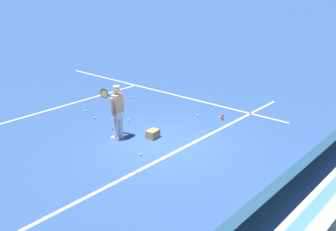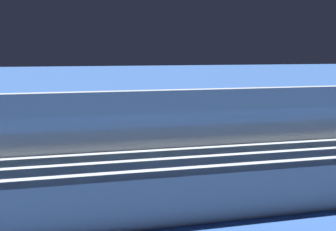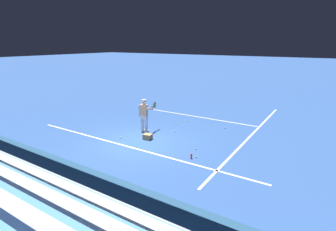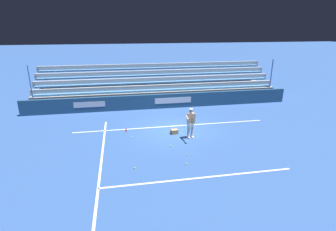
{
  "view_description": "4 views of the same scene",
  "coord_description": "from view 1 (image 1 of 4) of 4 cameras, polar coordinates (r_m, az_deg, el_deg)",
  "views": [
    {
      "loc": [
        -8.24,
        -7.06,
        4.87
      ],
      "look_at": [
        -0.2,
        -0.18,
        1.04
      ],
      "focal_mm": 42.0,
      "sensor_mm": 36.0,
      "label": 1
    },
    {
      "loc": [
        -4.54,
        -15.72,
        3.69
      ],
      "look_at": [
        -0.87,
        -0.33,
        1.06
      ],
      "focal_mm": 42.0,
      "sensor_mm": 36.0,
      "label": 2
    },
    {
      "loc": [
        7.23,
        -8.66,
        4.48
      ],
      "look_at": [
        0.7,
        1.56,
        1.07
      ],
      "focal_mm": 28.0,
      "sensor_mm": 36.0,
      "label": 3
    },
    {
      "loc": [
        3.01,
        14.54,
        6.0
      ],
      "look_at": [
        0.62,
        1.53,
        1.44
      ],
      "focal_mm": 28.0,
      "sensor_mm": 36.0,
      "label": 4
    }
  ],
  "objects": [
    {
      "name": "ball_box_cardboard",
      "position": [
        12.33,
        -2.22,
        -2.7
      ],
      "size": [
        0.43,
        0.35,
        0.26
      ],
      "primitive_type": "cube",
      "rotation": [
        0.0,
        0.0,
        0.12
      ],
      "color": "#A87F51",
      "rests_on": "ground"
    },
    {
      "name": "tennis_ball_by_box",
      "position": [
        14.25,
        4.28,
        0.01
      ],
      "size": [
        0.07,
        0.07,
        0.07
      ],
      "primitive_type": "sphere",
      "color": "#CCE533",
      "rests_on": "ground"
    },
    {
      "name": "tennis_ball_far_right",
      "position": [
        11.23,
        -4.01,
        -5.64
      ],
      "size": [
        0.07,
        0.07,
        0.07
      ],
      "primitive_type": "sphere",
      "color": "#CCE533",
      "rests_on": "ground"
    },
    {
      "name": "water_bottle",
      "position": [
        13.94,
        7.9,
        -0.25
      ],
      "size": [
        0.07,
        0.07,
        0.22
      ],
      "primitive_type": "cylinder",
      "color": "#EA4C33",
      "rests_on": "ground"
    },
    {
      "name": "court_sideline_white",
      "position": [
        17.28,
        -1.23,
        3.55
      ],
      "size": [
        0.1,
        12.0,
        0.01
      ],
      "primitive_type": "cube",
      "color": "white",
      "rests_on": "ground"
    },
    {
      "name": "tennis_player",
      "position": [
        12.08,
        -7.4,
        0.53
      ],
      "size": [
        0.59,
        1.04,
        1.71
      ],
      "color": "silver",
      "rests_on": "ground"
    },
    {
      "name": "tennis_ball_far_left",
      "position": [
        13.82,
        -5.75,
        -0.67
      ],
      "size": [
        0.07,
        0.07,
        0.07
      ],
      "primitive_type": "sphere",
      "color": "#CCE533",
      "rests_on": "ground"
    },
    {
      "name": "tennis_ball_stray_back",
      "position": [
        15.0,
        -11.84,
        0.66
      ],
      "size": [
        0.07,
        0.07,
        0.07
      ],
      "primitive_type": "sphere",
      "color": "#CCE533",
      "rests_on": "ground"
    },
    {
      "name": "ground_plane",
      "position": [
        11.89,
        -0.03,
        -4.25
      ],
      "size": [
        160.0,
        160.0,
        0.0
      ],
      "primitive_type": "plane",
      "color": "#2D5193"
    },
    {
      "name": "tennis_ball_on_baseline",
      "position": [
        16.42,
        -5.3,
        2.69
      ],
      "size": [
        0.07,
        0.07,
        0.07
      ],
      "primitive_type": "sphere",
      "color": "#CCE533",
      "rests_on": "ground"
    },
    {
      "name": "tennis_ball_midcourt",
      "position": [
        14.23,
        -10.58,
        -0.31
      ],
      "size": [
        0.07,
        0.07,
        0.07
      ],
      "primitive_type": "sphere",
      "color": "#CCE533",
      "rests_on": "ground"
    },
    {
      "name": "back_wall_sponsor_board",
      "position": [
        9.69,
        20.26,
        -7.9
      ],
      "size": [
        20.12,
        0.25,
        1.1
      ],
      "color": "navy",
      "rests_on": "ground"
    },
    {
      "name": "tennis_ball_toward_net",
      "position": [
        14.16,
        7.51,
        -0.24
      ],
      "size": [
        0.07,
        0.07,
        0.07
      ],
      "primitive_type": "sphere",
      "color": "#CCE533",
      "rests_on": "ground"
    },
    {
      "name": "court_baseline_white",
      "position": [
        11.6,
        1.86,
        -4.89
      ],
      "size": [
        12.0,
        0.1,
        0.01
      ],
      "primitive_type": "cube",
      "color": "white",
      "rests_on": "ground"
    },
    {
      "name": "court_service_line_white",
      "position": [
        15.79,
        -15.36,
        1.23
      ],
      "size": [
        8.22,
        0.1,
        0.01
      ],
      "primitive_type": "cube",
      "color": "white",
      "rests_on": "ground"
    }
  ]
}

